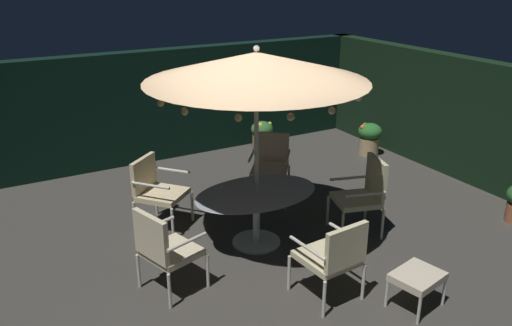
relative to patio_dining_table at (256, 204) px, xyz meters
The scene contains 13 objects.
ground_plane 0.61m from the patio_dining_table, 110.02° to the right, with size 8.64×7.97×0.02m, color #403D38.
hedge_backdrop_rear 3.66m from the patio_dining_table, 91.17° to the left, with size 8.64×0.30×1.98m, color black.
hedge_backdrop_right 4.12m from the patio_dining_table, ahead, with size 0.30×7.97×1.98m, color black.
patio_dining_table is the anchor object (origin of this frame).
patio_umbrella 1.71m from the patio_dining_table, 80.48° to the left, with size 2.60×2.60×2.51m.
patio_chair_north 1.44m from the patio_dining_table, 130.67° to the left, with size 0.83×0.83×0.96m.
patio_chair_northeast 1.44m from the patio_dining_table, 162.58° to the right, with size 0.70×0.72×0.98m.
patio_chair_east 1.44m from the patio_dining_table, 85.40° to the right, with size 0.63×0.66×0.94m.
patio_chair_southeast 1.44m from the patio_dining_table, 16.50° to the right, with size 0.72×0.71×1.03m.
patio_chair_south 1.44m from the patio_dining_table, 52.19° to the left, with size 0.82×0.83×0.98m.
ottoman_footrest 2.13m from the patio_dining_table, 67.58° to the right, with size 0.58×0.51×0.39m.
potted_plant_back_right 3.49m from the patio_dining_table, 58.93° to the left, with size 0.42×0.42×0.60m.
potted_plant_left_near 3.95m from the patio_dining_table, 28.26° to the left, with size 0.44×0.44×0.60m.
Camera 1 is at (-2.79, -4.89, 3.36)m, focal length 36.27 mm.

